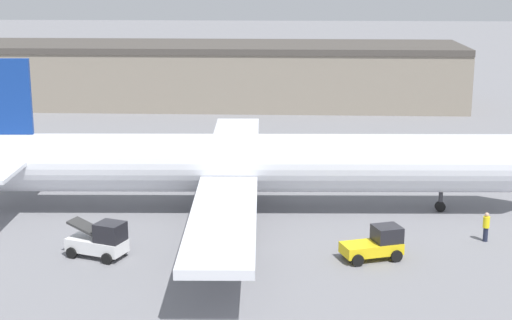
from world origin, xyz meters
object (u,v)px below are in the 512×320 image
ground_crew_worker (486,226)px  baggage_tug (376,244)px  belt_loader_truck (101,240)px  airplane (243,164)px

ground_crew_worker → baggage_tug: 7.70m
baggage_tug → belt_loader_truck: 15.87m
airplane → baggage_tug: size_ratio=11.44×
airplane → ground_crew_worker: bearing=-21.9°
baggage_tug → belt_loader_truck: belt_loader_truck is taller
ground_crew_worker → belt_loader_truck: 23.15m
baggage_tug → belt_loader_truck: size_ratio=1.00×
belt_loader_truck → ground_crew_worker: bearing=29.7°
airplane → belt_loader_truck: (-7.62, -9.23, -2.32)m
baggage_tug → belt_loader_truck: bearing=162.6°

